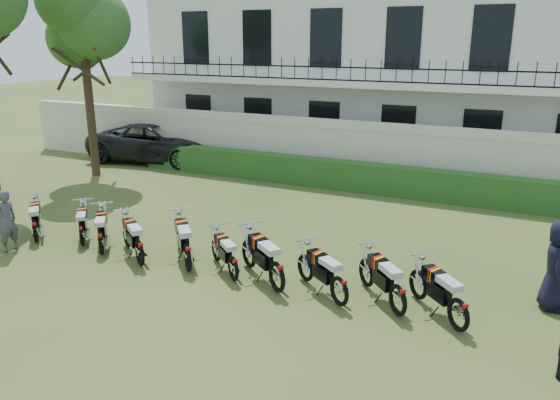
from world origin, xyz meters
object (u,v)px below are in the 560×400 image
Objects in this scene: motorcycle_1 at (81,230)px; suv at (158,143)px; motorcycle_0 at (35,226)px; motorcycle_4 at (187,251)px; motorcycle_9 at (459,307)px; motorcycle_2 at (101,237)px; motorcycle_6 at (277,270)px; inspector at (6,221)px; officer_3 at (558,266)px; motorcycle_3 at (139,247)px; tree_west_near at (81,15)px; motorcycle_5 at (233,263)px; motorcycle_7 at (339,284)px; motorcycle_8 at (398,293)px.

suv reaches higher than motorcycle_1.
suv is at bearing 62.91° from motorcycle_0.
motorcycle_4 reaches higher than motorcycle_9.
motorcycle_4 is 0.27× the size of suv.
motorcycle_2 is 8.41m from motorcycle_9.
motorcycle_6 is (2.28, -0.08, 0.01)m from motorcycle_4.
inspector is 12.51m from officer_3.
motorcycle_3 is at bearing 103.30° from officer_3.
tree_west_near reaches higher than motorcycle_1.
motorcycle_5 is 0.88× the size of motorcycle_7.
motorcycle_7 reaches higher than motorcycle_1.
motorcycle_5 is at bearing -142.68° from suv.
motorcycle_0 is 8.26m from motorcycle_7.
inspector is at bearing 147.25° from motorcycle_4.
motorcycle_2 is at bearing 136.40° from motorcycle_9.
motorcycle_0 is (3.90, -6.27, -5.42)m from tree_west_near.
motorcycle_1 is at bearing 128.62° from motorcycle_5.
motorcycle_1 is 0.86× the size of motorcycle_7.
motorcycle_2 reaches higher than motorcycle_5.
motorcycle_2 is at bearing -45.70° from tree_west_near.
motorcycle_9 is 2.37m from officer_3.
motorcycle_5 is 0.77× the size of officer_3.
motorcycle_0 is at bearing 99.74° from officer_3.
tree_west_near is 5.30× the size of motorcycle_8.
motorcycle_5 is (1.18, 0.02, -0.08)m from motorcycle_4.
motorcycle_3 is 7.11m from motorcycle_9.
motorcycle_0 is 0.95× the size of motorcycle_8.
tree_west_near is 9.39m from inspector.
motorcycle_2 is (0.87, -0.24, 0.03)m from motorcycle_1.
motorcycle_6 reaches higher than motorcycle_5.
motorcycle_8 reaches higher than motorcycle_0.
tree_west_near is 4.56× the size of motorcycle_6.
motorcycle_7 is 14.71m from suv.
motorcycle_4 is (4.61, 0.19, 0.05)m from motorcycle_0.
officer_3 reaches higher than suv.
officer_3 is (15.33, -7.41, 0.09)m from suv.
motorcycle_6 reaches higher than motorcycle_1.
tree_west_near reaches higher than motorcycle_8.
officer_3 reaches higher than motorcycle_3.
motorcycle_3 reaches higher than motorcycle_0.
motorcycle_3 is 0.28× the size of suv.
motorcycle_2 is 0.25× the size of suv.
motorcycle_3 is 1.10× the size of motorcycle_9.
motorcycle_0 is 0.24× the size of suv.
motorcycle_6 is 7.10m from inspector.
suv is at bearing 85.22° from motorcycle_5.
motorcycle_7 is (2.47, -0.09, 0.03)m from motorcycle_5.
suv is at bearing 101.21° from motorcycle_8.
tree_west_near is at bearing 112.37° from motorcycle_8.
motorcycle_2 is 0.91× the size of motorcycle_3.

